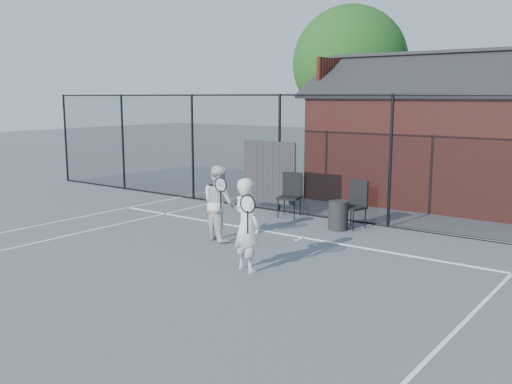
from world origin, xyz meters
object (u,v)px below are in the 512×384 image
Objects in this scene: chair_left at (289,196)px; waste_bin at (338,215)px; clubhouse at (432,144)px; chair_right at (352,205)px; player_front at (247,225)px; player_back at (219,203)px.

chair_left is 1.64× the size of waste_bin.
waste_bin is (-0.29, -4.90, -1.28)m from clubhouse.
chair_right is 0.41m from waste_bin.
player_front is at bearing -76.77° from chair_right.
clubhouse is at bearing 89.49° from player_front.
clubhouse is at bearing 53.70° from chair_left.
waste_bin is at bearing -29.66° from chair_left.
chair_left is at bearing -173.26° from chair_right.
waste_bin is at bearing 93.38° from player_front.
chair_left is at bearing 163.01° from waste_bin.
player_front is at bearing -78.42° from chair_left.
clubhouse is 4.92m from chair_left.
chair_left is 1.00× the size of chair_right.
clubhouse is at bearing 101.41° from chair_right.
chair_left is 1.72m from waste_bin.
player_front is at bearing -37.22° from player_back.
player_front is 3.64m from waste_bin.
chair_right is at bearing 90.48° from player_front.
chair_right is 1.63× the size of waste_bin.
chair_left is 1.83m from chair_right.
player_back is 1.48× the size of chair_right.
waste_bin is (1.64, -0.50, -0.21)m from chair_left.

